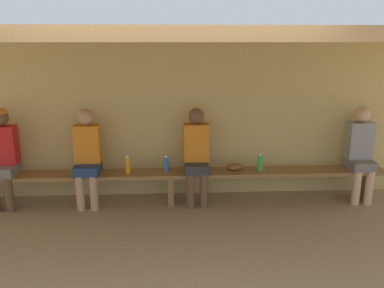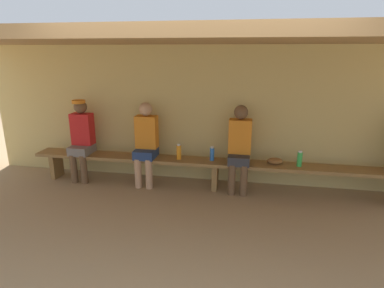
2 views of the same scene
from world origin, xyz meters
name	(u,v)px [view 1 (image 1 of 2)]	position (x,y,z in m)	size (l,w,h in m)	color
ground_plane	(171,263)	(0.00, 0.00, 0.00)	(24.00, 24.00, 0.00)	#9E7F59
back_wall	(170,120)	(0.00, 2.00, 1.10)	(8.00, 0.20, 2.20)	tan
dugout_roof	(168,36)	(0.00, 0.70, 2.26)	(8.00, 2.80, 0.12)	#9E7547
bench	(171,177)	(0.00, 1.55, 0.39)	(6.00, 0.36, 0.46)	olive
player_in_white	(87,154)	(-1.12, 1.55, 0.73)	(0.34, 0.42, 1.34)	navy
player_in_blue	(3,154)	(-2.23, 1.55, 0.75)	(0.34, 0.42, 1.34)	slate
player_shirtless_tan	(196,153)	(0.36, 1.55, 0.73)	(0.34, 0.42, 1.34)	#333338
player_in_red	(360,150)	(2.66, 1.55, 0.73)	(0.34, 0.42, 1.34)	slate
water_bottle_clear	(260,163)	(1.25, 1.55, 0.57)	(0.07, 0.07, 0.24)	green
water_bottle_green	(128,165)	(-0.58, 1.54, 0.58)	(0.07, 0.07, 0.25)	orange
water_bottle_blue	(166,164)	(-0.06, 1.58, 0.57)	(0.07, 0.07, 0.22)	blue
baseball_glove_worn	(234,167)	(0.90, 1.59, 0.51)	(0.24, 0.17, 0.09)	brown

